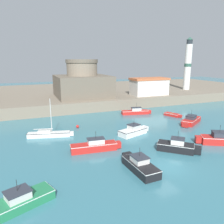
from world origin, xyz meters
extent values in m
plane|color=teal|center=(0.00, 0.00, 0.00)|extent=(200.00, 200.00, 0.00)
cube|color=gray|center=(0.00, 45.90, 1.15)|extent=(120.00, 40.00, 2.31)
cube|color=red|center=(-5.71, 6.89, 0.46)|extent=(5.71, 1.98, 0.91)
cube|color=red|center=(-2.61, 6.59, 0.46)|extent=(0.72, 0.85, 0.78)
cube|color=white|center=(-5.71, 6.89, 0.87)|extent=(5.76, 2.00, 0.07)
cube|color=silver|center=(-5.43, 6.87, 1.21)|extent=(2.05, 1.26, 0.59)
cube|color=#2D333D|center=(-5.43, 6.87, 1.54)|extent=(2.23, 1.35, 0.08)
cylinder|color=black|center=(-5.43, 6.87, 2.03)|extent=(0.04, 0.04, 0.90)
cube|color=#237A4C|center=(-13.91, -1.09, 0.38)|extent=(5.01, 3.39, 0.77)
cube|color=white|center=(-13.91, -1.09, 0.73)|extent=(5.06, 3.42, 0.07)
cube|color=silver|center=(-14.13, -1.18, 1.05)|extent=(2.02, 1.85, 0.57)
cube|color=#2D333D|center=(-14.13, -1.18, 1.38)|extent=(2.18, 1.98, 0.08)
cylinder|color=black|center=(-14.13, -1.18, 1.87)|extent=(0.04, 0.04, 0.90)
cube|color=red|center=(10.61, 2.76, 0.49)|extent=(5.15, 3.95, 0.98)
cube|color=red|center=(8.13, 4.16, 0.49)|extent=(1.16, 1.23, 0.83)
cube|color=white|center=(10.61, 2.76, 0.94)|extent=(5.20, 3.99, 0.07)
cube|color=#333842|center=(10.40, 2.88, 1.30)|extent=(2.15, 1.99, 0.64)
cube|color=#2D333D|center=(10.40, 2.88, 1.66)|extent=(2.32, 2.14, 0.08)
cylinder|color=black|center=(10.40, 2.88, 2.15)|extent=(0.04, 0.04, 0.90)
cube|color=white|center=(-10.24, 14.16, 0.33)|extent=(6.09, 2.62, 0.66)
cube|color=white|center=(-7.08, 13.37, 0.33)|extent=(0.69, 0.78, 0.56)
cube|color=black|center=(-10.24, 14.16, 0.62)|extent=(6.15, 2.65, 0.07)
cylinder|color=silver|center=(-9.81, 14.05, 3.13)|extent=(0.10, 0.10, 4.95)
cylinder|color=silver|center=(-10.97, 14.34, 1.21)|extent=(2.63, 0.73, 0.08)
cube|color=silver|center=(-10.82, 14.30, 0.84)|extent=(1.94, 1.26, 0.36)
cube|color=black|center=(-2.87, 0.31, 0.44)|extent=(2.05, 4.67, 0.89)
cube|color=black|center=(-3.01, 3.00, 0.44)|extent=(1.04, 0.87, 0.75)
cube|color=white|center=(-2.87, 0.31, 0.85)|extent=(2.07, 4.72, 0.07)
cube|color=silver|center=(-2.89, 0.54, 1.16)|extent=(1.44, 1.67, 0.56)
cube|color=#2D333D|center=(-2.89, 0.54, 1.48)|extent=(1.54, 1.81, 0.08)
cylinder|color=black|center=(-2.89, 0.54, 1.97)|extent=(0.04, 0.04, 0.90)
cube|color=red|center=(7.75, 21.66, 0.38)|extent=(5.67, 2.56, 0.77)
cube|color=red|center=(10.76, 21.03, 0.38)|extent=(0.81, 0.92, 0.65)
cube|color=white|center=(7.75, 21.66, 0.73)|extent=(5.73, 2.59, 0.07)
cube|color=silver|center=(8.02, 21.60, 1.04)|extent=(2.11, 1.47, 0.55)
cube|color=#2D333D|center=(8.02, 21.60, 1.36)|extent=(2.28, 1.57, 0.08)
cylinder|color=black|center=(8.02, 21.60, 1.85)|extent=(0.04, 0.04, 0.90)
cube|color=white|center=(1.45, 10.39, 0.43)|extent=(4.72, 3.09, 0.85)
cube|color=white|center=(3.91, 11.20, 0.43)|extent=(1.09, 1.20, 0.72)
cube|color=black|center=(1.45, 10.39, 0.81)|extent=(4.76, 3.12, 0.07)
cube|color=silver|center=(1.66, 10.46, 1.17)|extent=(1.88, 1.77, 0.64)
cube|color=#2D333D|center=(1.66, 10.46, 1.53)|extent=(2.03, 1.90, 0.08)
cylinder|color=black|center=(1.66, 10.46, 2.02)|extent=(0.04, 0.04, 0.90)
cube|color=black|center=(3.58, 3.13, 0.47)|extent=(4.35, 4.21, 0.95)
cube|color=black|center=(5.44, 1.40, 0.47)|extent=(1.26, 1.27, 0.81)
cube|color=white|center=(3.58, 3.13, 0.91)|extent=(4.39, 4.26, 0.07)
cube|color=silver|center=(3.73, 2.98, 1.26)|extent=(2.01, 2.00, 0.63)
cube|color=#2D333D|center=(3.73, 2.98, 1.62)|extent=(2.16, 2.15, 0.08)
cylinder|color=black|center=(3.73, 2.98, 2.11)|extent=(0.04, 0.04, 0.90)
cube|color=red|center=(13.86, 17.50, 0.28)|extent=(2.36, 3.20, 0.55)
cube|color=red|center=(14.54, 15.88, 0.28)|extent=(0.91, 0.84, 0.47)
cube|color=white|center=(13.86, 17.50, 0.51)|extent=(2.38, 3.23, 0.07)
cube|color=#997F5B|center=(13.86, 17.50, 0.59)|extent=(1.13, 0.62, 0.08)
cube|color=black|center=(13.26, 18.96, 0.33)|extent=(0.26, 0.26, 0.36)
cube|color=red|center=(13.81, 11.94, 0.44)|extent=(5.31, 4.21, 0.87)
cube|color=red|center=(11.27, 10.43, 0.44)|extent=(1.25, 1.32, 0.74)
cube|color=white|center=(13.81, 11.94, 0.83)|extent=(5.36, 4.25, 0.07)
cube|color=#333842|center=(13.59, 11.81, 1.15)|extent=(2.24, 2.12, 0.55)
cube|color=#2D333D|center=(13.59, 11.81, 1.46)|extent=(2.42, 2.28, 0.08)
cylinder|color=black|center=(13.59, 11.81, 1.95)|extent=(0.04, 0.04, 0.90)
sphere|color=red|center=(-5.43, 16.78, 0.25)|extent=(0.50, 0.50, 0.50)
cube|color=#685E4F|center=(0.00, 33.92, 4.80)|extent=(12.29, 12.29, 4.99)
cylinder|color=gray|center=(0.00, 33.92, 6.27)|extent=(7.11, 7.11, 7.93)
cylinder|color=#685E4F|center=(0.00, 33.92, 10.64)|extent=(7.47, 7.47, 0.80)
cylinder|color=silver|center=(32.00, 35.06, 8.80)|extent=(1.91, 1.91, 12.98)
cylinder|color=#2D5647|center=(32.00, 35.06, 9.45)|extent=(1.97, 1.97, 0.90)
cylinder|color=#262D33|center=(32.00, 35.06, 15.89)|extent=(1.63, 1.63, 1.20)
cone|color=#2D5647|center=(32.00, 35.06, 16.89)|extent=(1.82, 1.82, 0.80)
cube|color=silver|center=(16.00, 29.93, 4.20)|extent=(8.87, 4.47, 3.78)
cube|color=#C1663D|center=(16.00, 29.93, 6.34)|extent=(9.31, 4.69, 0.50)
camera|label=1|loc=(-12.99, -17.13, 10.84)|focal=35.00mm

